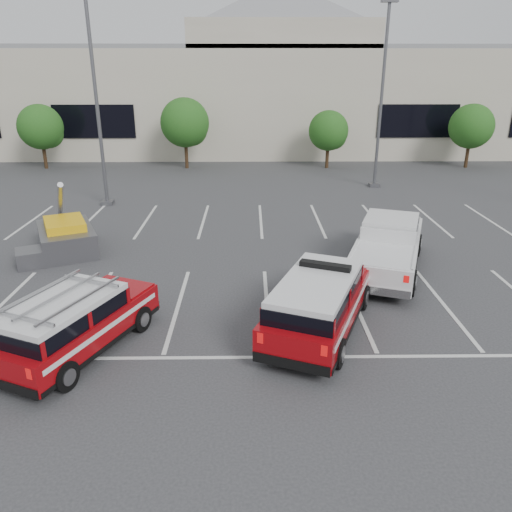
{
  "coord_description": "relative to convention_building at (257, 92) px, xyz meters",
  "views": [
    {
      "loc": [
        -0.5,
        -13.58,
        6.8
      ],
      "look_at": [
        -0.32,
        1.52,
        1.05
      ],
      "focal_mm": 35.0,
      "sensor_mm": 36.0,
      "label": 1
    }
  ],
  "objects": [
    {
      "name": "fire_chief_suv",
      "position": [
        1.18,
        -33.36,
        -3.97
      ],
      "size": [
        3.72,
        5.53,
        1.83
      ],
      "rotation": [
        0.0,
        0.0,
        -0.39
      ],
      "color": "maroon",
      "rests_on": "ground"
    },
    {
      "name": "convention_building",
      "position": [
        0.0,
        0.0,
        0.0
      ],
      "size": [
        60.0,
        16.99,
        13.2
      ],
      "color": "beige",
      "rests_on": "ground"
    },
    {
      "name": "stall_markings",
      "position": [
        -0.18,
        -27.36,
        -4.71
      ],
      "size": [
        23.0,
        15.0,
        0.01
      ],
      "primitive_type": "cube",
      "color": "silver",
      "rests_on": "ground"
    },
    {
      "name": "white_pickup",
      "position": [
        4.16,
        -29.0,
        -4.0
      ],
      "size": [
        3.95,
        6.24,
        1.81
      ],
      "rotation": [
        0.0,
        0.0,
        -0.35
      ],
      "color": "silver",
      "rests_on": "ground"
    },
    {
      "name": "light_pole_mid",
      "position": [
        6.82,
        -15.86,
        0.47
      ],
      "size": [
        0.9,
        0.6,
        10.24
      ],
      "color": "#59595E",
      "rests_on": "ground"
    },
    {
      "name": "tree_mid_left",
      "position": [
        -5.09,
        -9.82,
        -1.68
      ],
      "size": [
        3.37,
        3.37,
        4.85
      ],
      "color": "#3F2B19",
      "rests_on": "ground"
    },
    {
      "name": "tree_right",
      "position": [
        14.91,
        -9.82,
        -1.95
      ],
      "size": [
        3.07,
        3.07,
        4.42
      ],
      "color": "#3F2B19",
      "rests_on": "ground"
    },
    {
      "name": "ground",
      "position": [
        -0.18,
        -31.86,
        -4.72
      ],
      "size": [
        120.0,
        120.0,
        0.0
      ],
      "primitive_type": "plane",
      "color": "#323235",
      "rests_on": "ground"
    },
    {
      "name": "light_pole_left",
      "position": [
        -8.18,
        -19.86,
        0.47
      ],
      "size": [
        0.9,
        0.6,
        10.24
      ],
      "color": "#59595E",
      "rests_on": "ground"
    },
    {
      "name": "ladder_suv",
      "position": [
        -5.05,
        -34.41,
        -4.0
      ],
      "size": [
        3.42,
        4.87,
        1.79
      ],
      "rotation": [
        0.0,
        0.0,
        -0.4
      ],
      "color": "maroon",
      "rests_on": "ground"
    },
    {
      "name": "tree_left",
      "position": [
        -15.09,
        -9.82,
        -1.95
      ],
      "size": [
        3.07,
        3.07,
        4.42
      ],
      "color": "#3F2B19",
      "rests_on": "ground"
    },
    {
      "name": "utility_rig",
      "position": [
        -7.92,
        -27.05,
        -4.14
      ],
      "size": [
        3.09,
        4.06,
        2.88
      ],
      "rotation": [
        0.0,
        0.0,
        0.43
      ],
      "color": "#59595E",
      "rests_on": "ground"
    },
    {
      "name": "tree_mid_right",
      "position": [
        4.91,
        -9.82,
        -2.22
      ],
      "size": [
        2.77,
        2.77,
        3.99
      ],
      "color": "#3F2B19",
      "rests_on": "ground"
    }
  ]
}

